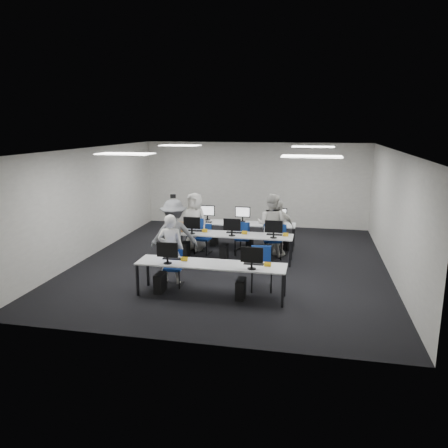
% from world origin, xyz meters
% --- Properties ---
extents(room, '(9.00, 9.02, 3.00)m').
position_xyz_m(room, '(0.00, 0.00, 1.50)').
color(room, black).
rests_on(room, ground).
extents(ceiling_panels, '(5.20, 4.60, 0.02)m').
position_xyz_m(ceiling_panels, '(0.00, 0.00, 2.98)').
color(ceiling_panels, white).
rests_on(ceiling_panels, room).
extents(desk_front, '(3.20, 0.70, 0.73)m').
position_xyz_m(desk_front, '(0.00, -2.40, 0.68)').
color(desk_front, silver).
rests_on(desk_front, ground).
extents(desk_mid, '(3.20, 0.70, 0.73)m').
position_xyz_m(desk_mid, '(0.00, 0.20, 0.68)').
color(desk_mid, silver).
rests_on(desk_mid, ground).
extents(desk_back, '(3.20, 0.70, 0.73)m').
position_xyz_m(desk_back, '(0.00, 1.60, 0.68)').
color(desk_back, silver).
rests_on(desk_back, ground).
extents(equipment_front, '(2.51, 0.41, 1.19)m').
position_xyz_m(equipment_front, '(-0.19, -2.42, 0.36)').
color(equipment_front, '#0C1FA0').
rests_on(equipment_front, desk_front).
extents(equipment_mid, '(2.91, 0.41, 1.19)m').
position_xyz_m(equipment_mid, '(-0.19, 0.18, 0.36)').
color(equipment_mid, white).
rests_on(equipment_mid, desk_mid).
extents(equipment_back, '(2.91, 0.41, 1.19)m').
position_xyz_m(equipment_back, '(0.19, 1.62, 0.36)').
color(equipment_back, white).
rests_on(equipment_back, desk_back).
extents(chair_0, '(0.43, 0.46, 0.81)m').
position_xyz_m(chair_0, '(-0.99, -1.96, 0.26)').
color(chair_0, navy).
rests_on(chair_0, ground).
extents(chair_1, '(0.54, 0.58, 0.95)m').
position_xyz_m(chair_1, '(1.00, -1.78, 0.30)').
color(chair_1, navy).
rests_on(chair_1, ground).
extents(chair_2, '(0.47, 0.50, 0.83)m').
position_xyz_m(chair_2, '(-0.97, 0.70, 0.26)').
color(chair_2, navy).
rests_on(chair_2, ground).
extents(chair_3, '(0.49, 0.52, 0.88)m').
position_xyz_m(chair_3, '(0.14, 0.85, 0.28)').
color(chair_3, navy).
rests_on(chair_3, ground).
extents(chair_4, '(0.57, 0.60, 0.98)m').
position_xyz_m(chair_4, '(1.02, 0.66, 0.31)').
color(chair_4, navy).
rests_on(chair_4, ground).
extents(chair_5, '(0.64, 0.67, 0.98)m').
position_xyz_m(chair_5, '(-1.27, 0.93, 0.31)').
color(chair_5, navy).
rests_on(chair_5, ground).
extents(chair_6, '(0.53, 0.56, 0.90)m').
position_xyz_m(chair_6, '(0.14, 1.15, 0.28)').
color(chair_6, navy).
rests_on(chair_6, ground).
extents(chair_7, '(0.46, 0.50, 0.90)m').
position_xyz_m(chair_7, '(1.18, 1.10, 0.28)').
color(chair_7, navy).
rests_on(chair_7, ground).
extents(handbag, '(0.38, 0.25, 0.31)m').
position_xyz_m(handbag, '(-1.45, 0.12, 0.88)').
color(handbag, '#8F6C4A').
rests_on(handbag, desk_mid).
extents(student_0, '(0.64, 0.47, 1.63)m').
position_xyz_m(student_0, '(-1.09, -1.81, 0.82)').
color(student_0, white).
rests_on(student_0, ground).
extents(student_1, '(0.99, 0.85, 1.75)m').
position_xyz_m(student_1, '(0.96, 0.89, 0.88)').
color(student_1, white).
rests_on(student_1, ground).
extents(student_2, '(0.95, 0.76, 1.69)m').
position_xyz_m(student_2, '(-1.28, 0.96, 0.85)').
color(student_2, white).
rests_on(student_2, ground).
extents(student_3, '(0.97, 0.62, 1.54)m').
position_xyz_m(student_3, '(1.13, 1.06, 0.77)').
color(student_3, white).
rests_on(student_3, ground).
extents(photographer, '(1.31, 0.99, 1.81)m').
position_xyz_m(photographer, '(-1.31, -0.88, 0.90)').
color(photographer, slate).
rests_on(photographer, ground).
extents(dslr_camera, '(0.19, 0.21, 0.10)m').
position_xyz_m(dslr_camera, '(-1.37, -0.71, 1.87)').
color(dslr_camera, black).
rests_on(dslr_camera, photographer).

